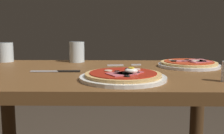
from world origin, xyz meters
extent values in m
cube|color=brown|center=(0.00, 0.00, 0.70)|extent=(1.11, 0.70, 0.04)
cylinder|color=#4A3018|center=(-0.49, 0.29, 0.34)|extent=(0.07, 0.07, 0.68)
cylinder|color=#4A3018|center=(0.49, 0.29, 0.34)|extent=(0.07, 0.07, 0.68)
cylinder|color=white|center=(0.10, -0.18, 0.73)|extent=(0.29, 0.29, 0.01)
cylinder|color=tan|center=(0.10, -0.18, 0.74)|extent=(0.26, 0.26, 0.01)
cylinder|color=#A82314|center=(0.10, -0.18, 0.74)|extent=(0.23, 0.23, 0.00)
torus|color=black|center=(0.14, -0.18, 0.75)|extent=(0.02, 0.02, 0.00)
torus|color=black|center=(0.11, -0.12, 0.75)|extent=(0.02, 0.02, 0.00)
torus|color=black|center=(0.11, -0.25, 0.75)|extent=(0.02, 0.02, 0.00)
torus|color=black|center=(0.10, -0.20, 0.75)|extent=(0.02, 0.02, 0.00)
torus|color=black|center=(0.08, -0.17, 0.75)|extent=(0.02, 0.02, 0.00)
torus|color=black|center=(0.12, -0.18, 0.75)|extent=(0.02, 0.02, 0.00)
cube|color=#C65B66|center=(0.11, -0.19, 0.75)|extent=(0.11, 0.11, 0.00)
cube|color=#C65B66|center=(0.08, -0.22, 0.75)|extent=(0.09, 0.09, 0.00)
cube|color=#D16B70|center=(0.12, -0.20, 0.75)|extent=(0.07, 0.06, 0.00)
cylinder|color=beige|center=(0.05, -0.15, 0.75)|extent=(0.03, 0.03, 0.00)
cylinder|color=beige|center=(0.15, -0.12, 0.75)|extent=(0.02, 0.02, 0.00)
cylinder|color=beige|center=(0.12, -0.15, 0.75)|extent=(0.02, 0.02, 0.00)
ellipsoid|color=white|center=(0.12, -0.21, 0.76)|extent=(0.04, 0.03, 0.02)
cylinder|color=yellow|center=(0.12, -0.21, 0.77)|extent=(0.02, 0.02, 0.00)
cylinder|color=white|center=(0.40, 0.13, 0.73)|extent=(0.27, 0.27, 0.01)
cylinder|color=#DBB26B|center=(0.40, 0.13, 0.74)|extent=(0.25, 0.25, 0.01)
cylinder|color=red|center=(0.40, 0.13, 0.74)|extent=(0.22, 0.22, 0.00)
torus|color=black|center=(0.37, 0.10, 0.75)|extent=(0.02, 0.02, 0.00)
torus|color=black|center=(0.32, 0.13, 0.75)|extent=(0.02, 0.02, 0.00)
torus|color=black|center=(0.39, 0.16, 0.75)|extent=(0.02, 0.02, 0.00)
torus|color=black|center=(0.46, 0.12, 0.75)|extent=(0.02, 0.02, 0.00)
torus|color=black|center=(0.32, 0.11, 0.75)|extent=(0.02, 0.02, 0.00)
torus|color=black|center=(0.33, 0.12, 0.75)|extent=(0.02, 0.02, 0.00)
cube|color=#D16B70|center=(0.37, 0.12, 0.75)|extent=(0.07, 0.05, 0.00)
cube|color=#D16B70|center=(0.45, 0.12, 0.75)|extent=(0.04, 0.07, 0.00)
cube|color=#D16B70|center=(0.44, 0.16, 0.75)|extent=(0.08, 0.06, 0.00)
cube|color=#C65B66|center=(0.43, 0.10, 0.75)|extent=(0.12, 0.11, 0.00)
cylinder|color=beige|center=(0.43, 0.12, 0.75)|extent=(0.03, 0.03, 0.00)
cylinder|color=beige|center=(0.41, 0.10, 0.75)|extent=(0.02, 0.02, 0.00)
cylinder|color=beige|center=(0.32, 0.14, 0.75)|extent=(0.03, 0.03, 0.00)
cylinder|color=silver|center=(-0.49, 0.29, 0.77)|extent=(0.08, 0.08, 0.10)
cylinder|color=silver|center=(-0.49, 0.29, 0.75)|extent=(0.07, 0.07, 0.06)
cylinder|color=silver|center=(-0.12, 0.28, 0.77)|extent=(0.08, 0.08, 0.10)
cylinder|color=silver|center=(-0.12, 0.28, 0.75)|extent=(0.07, 0.07, 0.07)
cube|color=silver|center=(0.07, 0.15, 0.72)|extent=(0.08, 0.03, 0.00)
cube|color=silver|center=(0.17, 0.16, 0.72)|extent=(0.04, 0.01, 0.00)
cube|color=silver|center=(0.17, 0.16, 0.72)|extent=(0.04, 0.01, 0.00)
cube|color=silver|center=(0.16, 0.17, 0.72)|extent=(0.04, 0.01, 0.00)
cube|color=silver|center=(0.16, 0.17, 0.72)|extent=(0.04, 0.01, 0.00)
cube|color=silver|center=(-0.21, -0.02, 0.72)|extent=(0.11, 0.02, 0.00)
cube|color=black|center=(-0.11, -0.02, 0.72)|extent=(0.09, 0.02, 0.01)
camera|label=1|loc=(0.07, -1.09, 0.90)|focal=44.01mm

